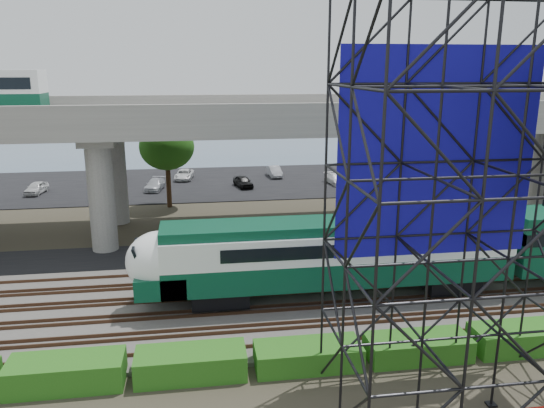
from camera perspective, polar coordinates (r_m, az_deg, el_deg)
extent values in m
plane|color=#474233|center=(27.65, -0.13, -12.58)|extent=(140.00, 140.00, 0.00)
cube|color=slate|center=(29.38, -0.70, -10.65)|extent=(90.00, 12.00, 0.20)
cube|color=black|center=(37.21, -2.46, -5.20)|extent=(90.00, 5.00, 0.08)
cube|color=black|center=(59.79, -4.81, 2.38)|extent=(90.00, 18.00, 0.08)
cube|color=#475F75|center=(81.40, -5.82, 5.59)|extent=(140.00, 40.00, 0.03)
cube|color=#472D1E|center=(25.15, 0.78, -14.82)|extent=(90.00, 0.08, 0.16)
cube|color=#472D1E|center=(26.40, 0.27, -13.30)|extent=(90.00, 0.08, 0.16)
cube|color=#472D1E|center=(26.89, 0.09, -12.75)|extent=(90.00, 0.08, 0.16)
cube|color=#472D1E|center=(28.16, -0.35, -11.42)|extent=(90.00, 0.08, 0.16)
cube|color=#472D1E|center=(28.66, -0.51, -10.93)|extent=(90.00, 0.08, 0.16)
cube|color=#472D1E|center=(29.95, -0.89, -9.76)|extent=(90.00, 0.08, 0.16)
cube|color=#472D1E|center=(30.46, -1.03, -9.33)|extent=(90.00, 0.08, 0.16)
cube|color=#472D1E|center=(31.77, -1.37, -8.28)|extent=(90.00, 0.08, 0.16)
cube|color=#472D1E|center=(32.29, -1.49, -7.90)|extent=(90.00, 0.08, 0.16)
cube|color=#472D1E|center=(33.61, -1.79, -6.97)|extent=(90.00, 0.08, 0.16)
cube|color=black|center=(28.89, -5.63, -9.63)|extent=(3.00, 2.20, 0.90)
cube|color=black|center=(32.11, 18.45, -7.80)|extent=(3.00, 2.20, 0.90)
cube|color=#09442C|center=(29.41, 7.15, -6.80)|extent=(19.00, 3.00, 1.40)
cube|color=white|center=(28.91, 7.24, -4.12)|extent=(19.00, 3.00, 1.50)
cube|color=#09442C|center=(28.61, 7.31, -2.22)|extent=(19.00, 2.60, 0.50)
cube|color=black|center=(29.17, 9.14, -3.92)|extent=(15.00, 3.06, 0.70)
ellipsoid|color=white|center=(28.16, -11.88, -6.03)|extent=(3.60, 3.00, 3.20)
cube|color=#09442C|center=(28.54, -11.77, -8.00)|extent=(2.60, 3.00, 1.10)
cube|color=black|center=(28.09, -14.18, -5.14)|extent=(0.48, 2.00, 1.09)
cube|color=#9E9B93|center=(40.70, -3.41, 8.88)|extent=(80.00, 12.00, 1.20)
cube|color=#9E9B93|center=(34.89, -2.59, 9.84)|extent=(80.00, 0.50, 1.10)
cube|color=#9E9B93|center=(46.32, -4.07, 10.99)|extent=(80.00, 0.50, 1.10)
cylinder|color=#9E9B93|center=(38.39, -17.87, 0.89)|extent=(1.80, 1.80, 8.00)
cylinder|color=#9E9B93|center=(45.15, -16.49, 2.97)|extent=(1.80, 1.80, 8.00)
cube|color=#9E9B93|center=(41.16, -17.51, 7.04)|extent=(2.40, 9.00, 0.60)
cylinder|color=#9E9B93|center=(40.18, 11.50, 1.89)|extent=(1.80, 1.80, 8.00)
cylinder|color=#9E9B93|center=(46.69, 8.63, 3.77)|extent=(1.80, 1.80, 8.00)
cube|color=#9E9B93|center=(42.83, 10.18, 7.75)|extent=(2.40, 9.00, 0.60)
cylinder|color=#9E9B93|center=(54.68, 27.04, 3.91)|extent=(1.80, 1.80, 8.00)
cube|color=#130E9E|center=(21.82, 17.40, 5.16)|extent=(8.10, 0.08, 8.25)
cube|color=black|center=(22.68, 19.01, -20.01)|extent=(9.36, 6.36, 0.08)
cube|color=#216316|center=(24.01, -21.25, -16.57)|extent=(4.60, 1.80, 1.20)
cube|color=#216316|center=(23.39, -8.71, -16.60)|extent=(4.60, 1.80, 1.15)
cube|color=#216316|center=(23.85, 3.88, -15.96)|extent=(4.60, 1.80, 1.03)
cube|color=#216316|center=(25.28, 15.41, -14.63)|extent=(4.60, 1.80, 1.01)
cube|color=#216316|center=(27.53, 25.24, -12.90)|extent=(4.60, 1.80, 1.12)
cylinder|color=#382314|center=(42.06, 16.53, -0.10)|extent=(0.44, 0.44, 4.80)
ellipsoid|color=#216316|center=(41.40, 16.85, 4.19)|extent=(4.94, 4.94, 4.18)
cylinder|color=#382314|center=(49.48, -11.07, 2.38)|extent=(0.44, 0.44, 4.80)
ellipsoid|color=#216316|center=(48.92, -11.26, 6.05)|extent=(4.94, 4.94, 4.18)
imported|color=silver|center=(58.85, -24.02, 1.59)|extent=(1.94, 3.70, 1.20)
imported|color=gray|center=(62.14, -16.38, 2.91)|extent=(1.61, 3.81, 1.22)
imported|color=#AFB0B7|center=(56.78, -12.47, 2.06)|extent=(2.23, 4.12, 1.13)
imported|color=white|center=(61.54, -9.42, 3.15)|extent=(2.37, 4.22, 1.11)
imported|color=black|center=(56.84, -3.13, 2.43)|extent=(2.21, 3.77, 1.20)
imported|color=#94959B|center=(62.20, 0.28, 3.51)|extent=(1.51, 3.76, 1.21)
imported|color=white|center=(58.64, 6.88, 2.67)|extent=(2.13, 3.98, 1.10)
imported|color=#A3A4AB|center=(65.14, 10.97, 3.70)|extent=(2.59, 4.22, 1.09)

